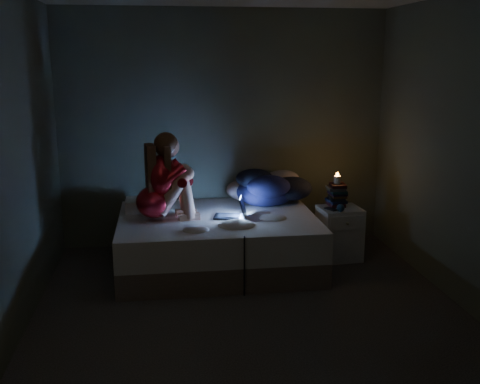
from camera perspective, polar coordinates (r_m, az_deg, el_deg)
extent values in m
cube|color=black|center=(4.82, 1.10, -12.22)|extent=(3.60, 3.80, 0.02)
cube|color=#525C46|center=(6.28, -1.63, 6.34)|extent=(3.60, 0.02, 2.60)
cube|color=#525C46|center=(2.60, 7.96, -4.09)|extent=(3.60, 0.02, 2.60)
cube|color=#525C46|center=(4.50, -22.26, 2.49)|extent=(0.02, 3.80, 2.60)
cube|color=#525C46|center=(5.03, 22.04, 3.58)|extent=(0.02, 3.80, 2.60)
cube|color=silver|center=(5.90, -9.41, -1.25)|extent=(0.43, 0.30, 0.12)
cube|color=silver|center=(6.03, 10.01, -4.13)|extent=(0.44, 0.40, 0.55)
cylinder|color=beige|center=(5.97, 9.81, 1.22)|extent=(0.07, 0.07, 0.08)
cube|color=black|center=(5.87, 9.13, -1.69)|extent=(0.12, 0.16, 0.01)
sphere|color=#122E4D|center=(5.79, 10.01, -1.60)|extent=(0.08, 0.08, 0.08)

